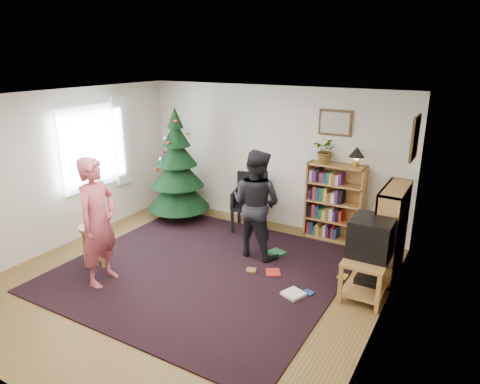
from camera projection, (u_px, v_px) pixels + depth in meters
The scene contains 23 objects.
floor at pixel (191, 279), 6.00m from camera, with size 5.00×5.00×0.00m, color brown.
ceiling at pixel (183, 98), 5.23m from camera, with size 5.00×5.00×0.00m, color white.
wall_back at pixel (271, 157), 7.67m from camera, with size 5.00×0.02×2.50m, color silver.
wall_front at pixel (7, 277), 3.55m from camera, with size 5.00×0.02×2.50m, color silver.
wall_left at pixel (61, 170), 6.80m from camera, with size 0.02×5.00×2.50m, color silver.
wall_right at pixel (382, 233), 4.43m from camera, with size 0.02×5.00×2.50m, color silver.
rug at pixel (203, 269), 6.24m from camera, with size 3.80×3.60×0.02m, color black.
window_pane at pixel (90, 148), 7.20m from camera, with size 0.04×1.20×1.40m, color silver.
curtain at pixel (122, 141), 7.76m from camera, with size 0.06×0.35×1.60m, color silver.
picture_back at pixel (335, 123), 6.89m from camera, with size 0.55×0.03×0.42m.
picture_right at pixel (415, 138), 5.66m from camera, with size 0.03×0.50×0.60m.
christmas_tree at pixel (178, 174), 7.94m from camera, with size 1.17×1.17×2.12m.
bookshelf_back at pixel (334, 202), 7.12m from camera, with size 0.95×0.30×1.30m.
bookshelf_right at pixel (391, 230), 5.96m from camera, with size 0.30×0.95×1.30m.
tv_stand at pixel (368, 269), 5.59m from camera, with size 0.52×0.94×0.55m.
crt_tv at pixel (371, 237), 5.44m from camera, with size 0.52×0.56×0.49m.
armchair at pixel (252, 199), 7.59m from camera, with size 0.68×0.69×1.01m.
stool at pixel (93, 236), 6.20m from camera, with size 0.39×0.39×0.64m.
person_standing at pixel (98, 222), 5.67m from camera, with size 0.65×0.42×1.77m, color #B44850.
person_by_chair at pixel (256, 204), 6.48m from camera, with size 0.82×0.64×1.69m, color black.
potted_plant at pixel (326, 150), 6.95m from camera, with size 0.39×0.33×0.43m, color gray.
table_lamp at pixel (357, 153), 6.71m from camera, with size 0.25×0.25×0.33m.
floor_clutter at pixel (290, 275), 6.02m from camera, with size 1.39×1.18×0.08m.
Camera 1 is at (3.26, -4.27, 3.02)m, focal length 32.00 mm.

